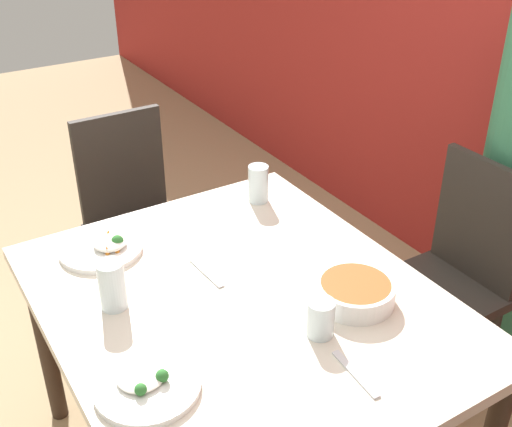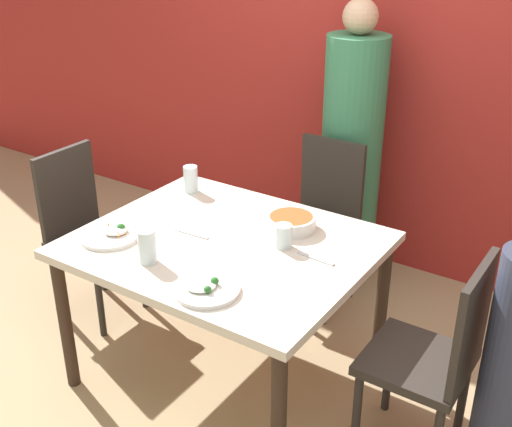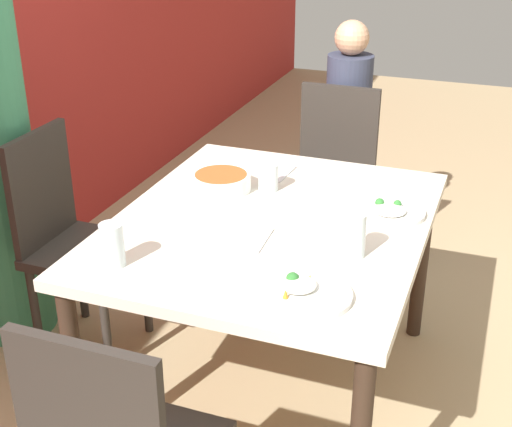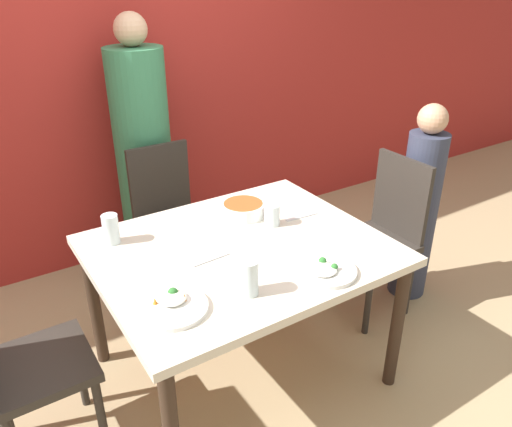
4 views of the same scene
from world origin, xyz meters
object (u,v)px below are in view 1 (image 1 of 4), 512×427
Objects in this scene: chair_adult_spot at (450,275)px; bowl_curry at (355,292)px; plate_rice_adult at (104,248)px; glass_water_tall at (112,285)px.

chair_adult_spot is 4.12× the size of bowl_curry.
plate_rice_adult is at bearing -140.30° from bowl_curry.
glass_water_tall is at bearing -14.23° from plate_rice_adult.
plate_rice_adult is (-0.47, -1.12, 0.25)m from chair_adult_spot.
chair_adult_spot is 1.24m from plate_rice_adult.
glass_water_tall reaches higher than plate_rice_adult.
chair_adult_spot reaches higher than bowl_curry.
bowl_curry is 0.69m from glass_water_tall.
chair_adult_spot reaches higher than glass_water_tall.
plate_rice_adult is 0.30m from glass_water_tall.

